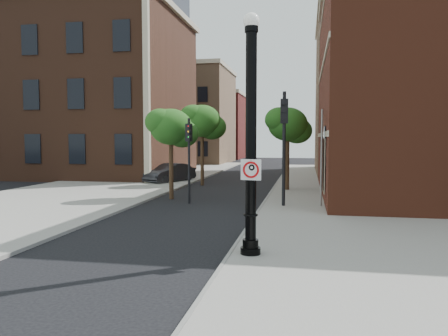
% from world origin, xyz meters
% --- Properties ---
extents(ground, '(120.00, 120.00, 0.00)m').
position_xyz_m(ground, '(0.00, 0.00, 0.00)').
color(ground, black).
rests_on(ground, ground).
extents(sidewalk_right, '(8.00, 60.00, 0.12)m').
position_xyz_m(sidewalk_right, '(6.00, 10.00, 0.06)').
color(sidewalk_right, gray).
rests_on(sidewalk_right, ground).
extents(sidewalk_left, '(10.00, 50.00, 0.12)m').
position_xyz_m(sidewalk_left, '(-9.00, 18.00, 0.06)').
color(sidewalk_left, gray).
rests_on(sidewalk_left, ground).
extents(curb_edge, '(0.10, 60.00, 0.14)m').
position_xyz_m(curb_edge, '(2.05, 10.00, 0.07)').
color(curb_edge, gray).
rests_on(curb_edge, ground).
extents(victorian_building, '(18.60, 14.60, 17.95)m').
position_xyz_m(victorian_building, '(-16.00, 23.97, 8.74)').
color(victorian_building, '#502D1D').
rests_on(victorian_building, ground).
extents(bg_building_tan_a, '(12.00, 12.00, 12.00)m').
position_xyz_m(bg_building_tan_a, '(-12.00, 44.00, 6.00)').
color(bg_building_tan_a, '#9A7454').
rests_on(bg_building_tan_a, ground).
extents(bg_building_red, '(12.00, 12.00, 10.00)m').
position_xyz_m(bg_building_red, '(-12.00, 58.00, 5.00)').
color(bg_building_red, maroon).
rests_on(bg_building_red, ground).
extents(bg_building_tan_b, '(22.00, 14.00, 14.00)m').
position_xyz_m(bg_building_tan_b, '(16.00, 30.00, 7.00)').
color(bg_building_tan_b, '#9A7454').
rests_on(bg_building_tan_b, ground).
extents(lamppost, '(0.56, 0.56, 6.67)m').
position_xyz_m(lamppost, '(2.62, -0.57, 3.08)').
color(lamppost, black).
rests_on(lamppost, ground).
extents(no_parking_sign, '(0.56, 0.12, 0.57)m').
position_xyz_m(no_parking_sign, '(2.65, -0.74, 2.48)').
color(no_parking_sign, white).
rests_on(no_parking_sign, ground).
extents(parked_car, '(3.16, 4.56, 1.43)m').
position_xyz_m(parked_car, '(-5.81, 18.47, 0.71)').
color(parked_car, '#29292D').
rests_on(parked_car, ground).
extents(traffic_signal_left, '(0.34, 0.38, 4.30)m').
position_xyz_m(traffic_signal_left, '(-1.69, 8.80, 2.90)').
color(traffic_signal_left, black).
rests_on(traffic_signal_left, ground).
extents(traffic_signal_right, '(0.38, 0.46, 5.48)m').
position_xyz_m(traffic_signal_right, '(3.06, 8.27, 3.69)').
color(traffic_signal_right, black).
rests_on(traffic_signal_right, ground).
extents(utility_pole, '(0.09, 0.09, 4.65)m').
position_xyz_m(utility_pole, '(4.80, 8.44, 2.33)').
color(utility_pole, '#999999').
rests_on(utility_pole, ground).
extents(street_tree_a, '(2.71, 2.45, 4.88)m').
position_xyz_m(street_tree_a, '(-3.05, 10.24, 3.85)').
color(street_tree_a, '#302013').
rests_on(street_tree_a, ground).
extents(street_tree_b, '(3.10, 2.81, 5.59)m').
position_xyz_m(street_tree_b, '(-2.99, 17.17, 4.41)').
color(street_tree_b, '#302013').
rests_on(street_tree_b, ground).
extents(street_tree_c, '(2.87, 2.60, 5.18)m').
position_xyz_m(street_tree_c, '(2.99, 14.75, 4.09)').
color(street_tree_c, '#302013').
rests_on(street_tree_c, ground).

